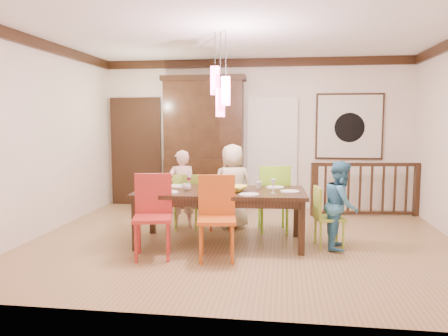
# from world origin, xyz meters

# --- Properties ---
(floor) EXTENTS (6.00, 6.00, 0.00)m
(floor) POSITION_xyz_m (0.00, 0.00, 0.00)
(floor) COLOR olive
(floor) RESTS_ON ground
(ceiling) EXTENTS (6.00, 6.00, 0.00)m
(ceiling) POSITION_xyz_m (0.00, 0.00, 2.90)
(ceiling) COLOR white
(ceiling) RESTS_ON wall_back
(wall_back) EXTENTS (6.00, 0.00, 6.00)m
(wall_back) POSITION_xyz_m (0.00, 2.50, 1.45)
(wall_back) COLOR beige
(wall_back) RESTS_ON floor
(wall_left) EXTENTS (0.00, 5.00, 5.00)m
(wall_left) POSITION_xyz_m (-3.00, 0.00, 1.45)
(wall_left) COLOR beige
(wall_left) RESTS_ON floor
(crown_molding) EXTENTS (6.00, 5.00, 0.16)m
(crown_molding) POSITION_xyz_m (0.00, 0.00, 2.82)
(crown_molding) COLOR black
(crown_molding) RESTS_ON wall_back
(panel_door) EXTENTS (1.04, 0.07, 2.24)m
(panel_door) POSITION_xyz_m (-2.40, 2.45, 1.05)
(panel_door) COLOR black
(panel_door) RESTS_ON wall_back
(white_doorway) EXTENTS (0.97, 0.05, 2.22)m
(white_doorway) POSITION_xyz_m (0.35, 2.46, 1.05)
(white_doorway) COLOR silver
(white_doorway) RESTS_ON wall_back
(painting) EXTENTS (1.25, 0.06, 1.25)m
(painting) POSITION_xyz_m (1.80, 2.46, 1.60)
(painting) COLOR black
(painting) RESTS_ON wall_back
(pendant_cluster) EXTENTS (0.27, 0.21, 1.14)m
(pendant_cluster) POSITION_xyz_m (-0.29, -0.18, 2.11)
(pendant_cluster) COLOR #E9467A
(pendant_cluster) RESTS_ON ceiling
(dining_table) EXTENTS (2.37, 1.16, 0.75)m
(dining_table) POSITION_xyz_m (-0.29, -0.18, 0.67)
(dining_table) COLOR black
(dining_table) RESTS_ON floor
(chair_far_left) EXTENTS (0.47, 0.47, 0.88)m
(chair_far_left) POSITION_xyz_m (-0.95, 0.59, 0.51)
(chair_far_left) COLOR #8DB733
(chair_far_left) RESTS_ON floor
(chair_far_mid) EXTENTS (0.44, 0.44, 0.86)m
(chair_far_mid) POSITION_xyz_m (-0.35, 0.59, 0.49)
(chair_far_mid) COLOR red
(chair_far_mid) RESTS_ON floor
(chair_far_right) EXTENTS (0.54, 0.54, 1.04)m
(chair_far_right) POSITION_xyz_m (0.42, 0.61, 0.59)
(chair_far_right) COLOR #7EC926
(chair_far_right) RESTS_ON floor
(chair_near_left) EXTENTS (0.56, 0.56, 1.04)m
(chair_near_left) POSITION_xyz_m (-1.03, -0.94, 0.59)
(chair_near_left) COLOR #A82823
(chair_near_left) RESTS_ON floor
(chair_near_mid) EXTENTS (0.53, 0.53, 1.03)m
(chair_near_mid) POSITION_xyz_m (-0.23, -0.91, 0.59)
(chair_near_mid) COLOR #BB5014
(chair_near_mid) RESTS_ON floor
(chair_end_right) EXTENTS (0.42, 0.42, 0.82)m
(chair_end_right) POSITION_xyz_m (1.20, -0.17, 0.47)
(chair_end_right) COLOR #8EAB2E
(chair_end_right) RESTS_ON floor
(china_hutch) EXTENTS (1.63, 0.46, 2.57)m
(china_hutch) POSITION_xyz_m (-0.97, 2.30, 1.29)
(china_hutch) COLOR black
(china_hutch) RESTS_ON floor
(balustrade) EXTENTS (1.99, 0.32, 0.96)m
(balustrade) POSITION_xyz_m (2.05, 1.95, 0.50)
(balustrade) COLOR black
(balustrade) RESTS_ON floor
(person_far_left) EXTENTS (0.53, 0.44, 1.25)m
(person_far_left) POSITION_xyz_m (-1.03, 0.63, 0.62)
(person_far_left) COLOR #FFCAC2
(person_far_left) RESTS_ON floor
(person_far_mid) EXTENTS (0.77, 0.65, 1.35)m
(person_far_mid) POSITION_xyz_m (-0.22, 0.71, 0.67)
(person_far_mid) COLOR beige
(person_far_mid) RESTS_ON floor
(person_end_right) EXTENTS (0.52, 0.63, 1.18)m
(person_end_right) POSITION_xyz_m (1.34, -0.20, 0.59)
(person_end_right) COLOR teal
(person_end_right) RESTS_ON floor
(serving_bowl) EXTENTS (0.45, 0.45, 0.08)m
(serving_bowl) POSITION_xyz_m (-0.09, -0.28, 0.79)
(serving_bowl) COLOR yellow
(serving_bowl) RESTS_ON dining_table
(small_bowl) EXTENTS (0.20, 0.20, 0.06)m
(small_bowl) POSITION_xyz_m (-0.39, -0.05, 0.78)
(small_bowl) COLOR white
(small_bowl) RESTS_ON dining_table
(cup_left) EXTENTS (0.15, 0.15, 0.09)m
(cup_left) POSITION_xyz_m (-0.75, -0.26, 0.80)
(cup_left) COLOR silver
(cup_left) RESTS_ON dining_table
(cup_right) EXTENTS (0.14, 0.14, 0.10)m
(cup_right) POSITION_xyz_m (0.23, 0.05, 0.80)
(cup_right) COLOR silver
(cup_right) RESTS_ON dining_table
(plate_far_left) EXTENTS (0.26, 0.26, 0.01)m
(plate_far_left) POSITION_xyz_m (-0.98, 0.08, 0.76)
(plate_far_left) COLOR white
(plate_far_left) RESTS_ON dining_table
(plate_far_mid) EXTENTS (0.26, 0.26, 0.01)m
(plate_far_mid) POSITION_xyz_m (-0.22, 0.17, 0.76)
(plate_far_mid) COLOR white
(plate_far_mid) RESTS_ON dining_table
(plate_far_right) EXTENTS (0.26, 0.26, 0.01)m
(plate_far_right) POSITION_xyz_m (0.46, 0.16, 0.76)
(plate_far_right) COLOR white
(plate_far_right) RESTS_ON dining_table
(plate_near_left) EXTENTS (0.26, 0.26, 0.01)m
(plate_near_left) POSITION_xyz_m (-0.94, -0.48, 0.76)
(plate_near_left) COLOR white
(plate_near_left) RESTS_ON dining_table
(plate_near_mid) EXTENTS (0.26, 0.26, 0.01)m
(plate_near_mid) POSITION_xyz_m (0.14, -0.52, 0.76)
(plate_near_mid) COLOR white
(plate_near_mid) RESTS_ON dining_table
(plate_end_right) EXTENTS (0.26, 0.26, 0.01)m
(plate_end_right) POSITION_xyz_m (0.66, -0.19, 0.76)
(plate_end_right) COLOR white
(plate_end_right) RESTS_ON dining_table
(wine_glass_a) EXTENTS (0.08, 0.08, 0.19)m
(wine_glass_a) POSITION_xyz_m (-0.78, 0.03, 0.84)
(wine_glass_a) COLOR #590C19
(wine_glass_a) RESTS_ON dining_table
(wine_glass_b) EXTENTS (0.08, 0.08, 0.19)m
(wine_glass_b) POSITION_xyz_m (-0.16, 0.00, 0.84)
(wine_glass_b) COLOR silver
(wine_glass_b) RESTS_ON dining_table
(wine_glass_c) EXTENTS (0.08, 0.08, 0.19)m
(wine_glass_c) POSITION_xyz_m (-0.42, -0.38, 0.84)
(wine_glass_c) COLOR #590C19
(wine_glass_c) RESTS_ON dining_table
(wine_glass_d) EXTENTS (0.08, 0.08, 0.19)m
(wine_glass_d) POSITION_xyz_m (0.44, -0.34, 0.84)
(wine_glass_d) COLOR silver
(wine_glass_d) RESTS_ON dining_table
(napkin) EXTENTS (0.18, 0.14, 0.01)m
(napkin) POSITION_xyz_m (-0.33, -0.49, 0.76)
(napkin) COLOR #D83359
(napkin) RESTS_ON dining_table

